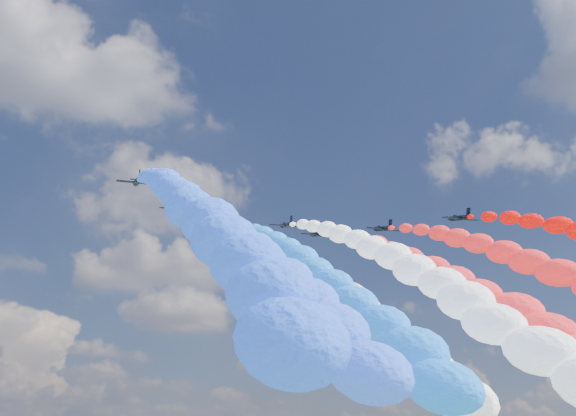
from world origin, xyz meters
name	(u,v)px	position (x,y,z in m)	size (l,w,h in m)	color
jet_0	(137,182)	(-33.74, -7.79, 91.03)	(7.76, 10.40, 2.29)	black
trail_0	(178,219)	(-33.74, -56.49, 68.94)	(6.30, 95.14, 48.36)	blue
jet_1	(178,209)	(-23.51, 5.75, 91.03)	(7.76, 10.40, 2.29)	black
trail_1	(233,253)	(-23.51, -42.95, 68.94)	(6.30, 95.14, 48.36)	blue
jet_2	(225,227)	(-11.25, 15.30, 91.03)	(7.76, 10.40, 2.29)	black
trail_2	(293,275)	(-11.25, -33.40, 68.94)	(6.30, 95.14, 48.36)	blue
jet_3	(287,225)	(1.58, 9.87, 91.03)	(7.76, 10.40, 2.29)	black
trail_3	(383,273)	(1.58, -38.83, 68.94)	(6.30, 95.14, 48.36)	white
jet_4	(254,245)	(-0.87, 28.46, 91.03)	(7.76, 10.40, 2.29)	black
trail_4	(326,295)	(-0.87, -20.24, 68.94)	(6.30, 95.14, 48.36)	white
jet_5	(317,234)	(10.59, 14.40, 91.03)	(7.76, 10.40, 2.29)	black
trail_5	(421,283)	(10.59, -34.29, 68.94)	(6.30, 95.14, 48.36)	red
jet_6	(383,229)	(23.19, 5.63, 91.03)	(7.76, 10.40, 2.29)	black
trail_6	(518,277)	(23.19, -43.07, 68.94)	(6.30, 95.14, 48.36)	red
jet_7	(460,218)	(35.64, -6.79, 91.03)	(7.76, 10.40, 2.29)	black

